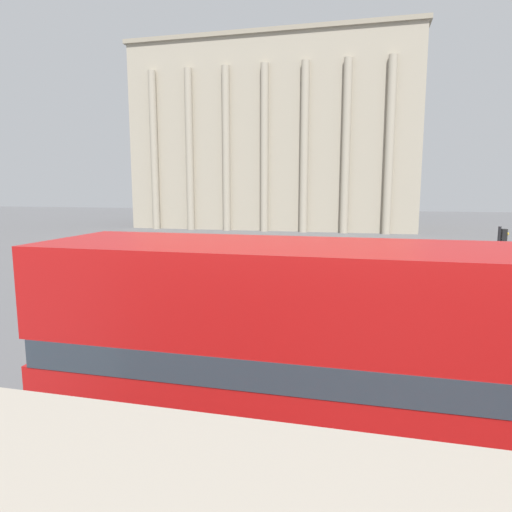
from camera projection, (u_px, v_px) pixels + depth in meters
name	position (u px, v px, depth m)	size (l,w,h in m)	color
double_decker_bus	(390.00, 365.00, 7.00)	(11.23, 2.72, 4.11)	black
plaza_building_left	(278.00, 139.00, 58.59)	(34.39, 16.40, 22.25)	#A39984
traffic_light_near	(196.00, 283.00, 13.49)	(0.42, 0.24, 3.31)	black
traffic_light_mid	(500.00, 254.00, 19.03)	(0.42, 0.24, 3.39)	black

